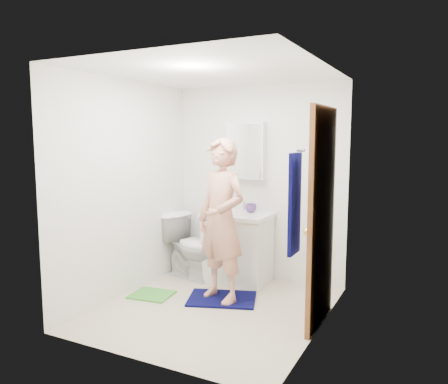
% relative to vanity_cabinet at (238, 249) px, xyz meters
% --- Properties ---
extents(floor, '(2.20, 2.40, 0.02)m').
position_rel_vanity_cabinet_xyz_m(floor, '(0.15, -0.91, -0.41)').
color(floor, beige).
rests_on(floor, ground).
extents(ceiling, '(2.20, 2.40, 0.02)m').
position_rel_vanity_cabinet_xyz_m(ceiling, '(0.15, -0.91, 2.01)').
color(ceiling, white).
rests_on(ceiling, ground).
extents(wall_back, '(2.20, 0.02, 2.40)m').
position_rel_vanity_cabinet_xyz_m(wall_back, '(0.15, 0.30, 0.80)').
color(wall_back, white).
rests_on(wall_back, ground).
extents(wall_front, '(2.20, 0.02, 2.40)m').
position_rel_vanity_cabinet_xyz_m(wall_front, '(0.15, -2.12, 0.80)').
color(wall_front, white).
rests_on(wall_front, ground).
extents(wall_left, '(0.02, 2.40, 2.40)m').
position_rel_vanity_cabinet_xyz_m(wall_left, '(-0.96, -0.91, 0.80)').
color(wall_left, white).
rests_on(wall_left, ground).
extents(wall_right, '(0.02, 2.40, 2.40)m').
position_rel_vanity_cabinet_xyz_m(wall_right, '(1.26, -0.91, 0.80)').
color(wall_right, white).
rests_on(wall_right, ground).
extents(vanity_cabinet, '(0.75, 0.55, 0.80)m').
position_rel_vanity_cabinet_xyz_m(vanity_cabinet, '(0.00, 0.00, 0.00)').
color(vanity_cabinet, white).
rests_on(vanity_cabinet, floor).
extents(countertop, '(0.79, 0.59, 0.05)m').
position_rel_vanity_cabinet_xyz_m(countertop, '(0.00, 0.00, 0.43)').
color(countertop, white).
rests_on(countertop, vanity_cabinet).
extents(sink_basin, '(0.40, 0.40, 0.03)m').
position_rel_vanity_cabinet_xyz_m(sink_basin, '(0.00, 0.00, 0.44)').
color(sink_basin, white).
rests_on(sink_basin, countertop).
extents(faucet, '(0.03, 0.03, 0.12)m').
position_rel_vanity_cabinet_xyz_m(faucet, '(0.00, 0.18, 0.51)').
color(faucet, silver).
rests_on(faucet, countertop).
extents(medicine_cabinet, '(0.50, 0.12, 0.70)m').
position_rel_vanity_cabinet_xyz_m(medicine_cabinet, '(0.00, 0.22, 1.20)').
color(medicine_cabinet, white).
rests_on(medicine_cabinet, wall_back).
extents(mirror_panel, '(0.46, 0.01, 0.66)m').
position_rel_vanity_cabinet_xyz_m(mirror_panel, '(0.00, 0.16, 1.20)').
color(mirror_panel, white).
rests_on(mirror_panel, wall_back).
extents(door, '(0.05, 0.80, 2.05)m').
position_rel_vanity_cabinet_xyz_m(door, '(1.22, -0.76, 0.62)').
color(door, brown).
rests_on(door, ground).
extents(door_knob, '(0.07, 0.07, 0.07)m').
position_rel_vanity_cabinet_xyz_m(door_knob, '(1.18, -1.08, 0.55)').
color(door_knob, gold).
rests_on(door_knob, door).
extents(towel, '(0.03, 0.24, 0.80)m').
position_rel_vanity_cabinet_xyz_m(towel, '(1.18, -1.48, 0.85)').
color(towel, '#06073D').
rests_on(towel, wall_right).
extents(towel_hook, '(0.06, 0.02, 0.02)m').
position_rel_vanity_cabinet_xyz_m(towel_hook, '(1.22, -1.48, 1.27)').
color(towel_hook, silver).
rests_on(towel_hook, wall_right).
extents(toilet, '(0.87, 0.62, 0.80)m').
position_rel_vanity_cabinet_xyz_m(toilet, '(-0.59, -0.12, 0.00)').
color(toilet, white).
rests_on(toilet, floor).
extents(bath_mat, '(0.86, 0.73, 0.02)m').
position_rel_vanity_cabinet_xyz_m(bath_mat, '(0.12, -0.65, -0.39)').
color(bath_mat, '#06073D').
rests_on(bath_mat, floor).
extents(green_rug, '(0.49, 0.43, 0.02)m').
position_rel_vanity_cabinet_xyz_m(green_rug, '(-0.65, -0.89, -0.39)').
color(green_rug, green).
rests_on(green_rug, floor).
extents(soap_dispenser, '(0.12, 0.12, 0.21)m').
position_rel_vanity_cabinet_xyz_m(soap_dispenser, '(-0.16, -0.04, 0.55)').
color(soap_dispenser, '#B25372').
rests_on(soap_dispenser, countertop).
extents(toothbrush_cup, '(0.17, 0.17, 0.11)m').
position_rel_vanity_cabinet_xyz_m(toothbrush_cup, '(0.12, 0.12, 0.50)').
color(toothbrush_cup, '#593A7F').
rests_on(toothbrush_cup, countertop).
extents(man, '(0.74, 0.60, 1.74)m').
position_rel_vanity_cabinet_xyz_m(man, '(0.12, -0.68, 0.49)').
color(man, tan).
rests_on(man, bath_mat).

